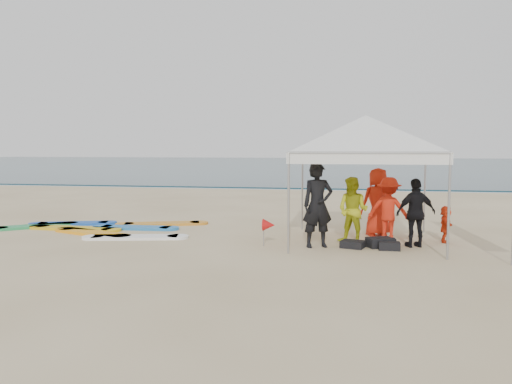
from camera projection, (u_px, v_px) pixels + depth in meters
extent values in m
plane|color=beige|center=(219.00, 266.00, 9.55)|extent=(120.00, 120.00, 0.00)
cube|color=#0C2633|center=(330.00, 164.00, 68.32)|extent=(160.00, 84.00, 0.08)
cube|color=silver|center=(303.00, 189.00, 27.38)|extent=(160.00, 1.20, 0.01)
imported|color=black|center=(318.00, 205.00, 11.28)|extent=(0.82, 0.69, 1.92)
imported|color=gold|center=(353.00, 210.00, 11.75)|extent=(0.95, 0.86, 1.57)
imported|color=red|center=(389.00, 210.00, 11.96)|extent=(1.11, 0.79, 1.56)
imported|color=black|center=(416.00, 213.00, 11.30)|extent=(0.99, 0.66, 1.57)
imported|color=red|center=(378.00, 202.00, 12.80)|extent=(1.00, 0.83, 1.74)
imported|color=red|center=(446.00, 224.00, 11.89)|extent=(0.36, 0.84, 0.88)
cylinder|color=#A5A5A8|center=(302.00, 191.00, 13.75)|extent=(0.05, 0.05, 2.16)
cylinder|color=#A5A5A8|center=(425.00, 193.00, 13.17)|extent=(0.05, 0.05, 2.16)
cylinder|color=#A5A5A8|center=(289.00, 203.00, 10.58)|extent=(0.05, 0.05, 2.16)
cylinder|color=#A5A5A8|center=(449.00, 207.00, 10.00)|extent=(0.05, 0.05, 2.16)
cube|color=white|center=(367.00, 159.00, 10.20)|extent=(3.34, 0.02, 0.24)
cube|color=white|center=(363.00, 156.00, 13.37)|extent=(3.34, 0.02, 0.24)
cube|color=white|center=(297.00, 157.00, 12.08)|extent=(0.02, 3.34, 0.24)
cube|color=white|center=(436.00, 157.00, 11.50)|extent=(0.02, 3.34, 0.24)
pyramid|color=white|center=(366.00, 115.00, 11.70)|extent=(4.58, 4.58, 0.86)
cylinder|color=#A5A5A8|center=(264.00, 233.00, 11.43)|extent=(0.02, 0.02, 0.60)
cone|color=red|center=(269.00, 225.00, 11.39)|extent=(0.28, 0.28, 0.28)
cube|color=black|center=(380.00, 242.00, 11.34)|extent=(0.66, 0.57, 0.22)
cube|color=black|center=(389.00, 246.00, 11.04)|extent=(0.46, 0.30, 0.18)
cube|color=black|center=(353.00, 244.00, 11.28)|extent=(0.60, 0.53, 0.16)
cube|color=black|center=(387.00, 243.00, 11.36)|extent=(0.39, 0.30, 0.20)
cube|color=white|center=(135.00, 237.00, 12.42)|extent=(2.16, 0.98, 0.07)
cube|color=#2473C0|center=(136.00, 228.00, 13.90)|extent=(1.96, 0.65, 0.07)
cube|color=blue|center=(73.00, 224.00, 14.66)|extent=(2.04, 1.12, 0.07)
cube|color=#FFA015|center=(92.00, 233.00, 13.02)|extent=(2.14, 1.25, 0.07)
cube|color=gold|center=(75.00, 229.00, 13.76)|extent=(2.26, 0.66, 0.07)
cube|color=orange|center=(162.00, 224.00, 14.63)|extent=(2.21, 1.21, 0.07)
cube|color=#299754|center=(34.00, 226.00, 14.16)|extent=(1.75, 1.62, 0.07)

